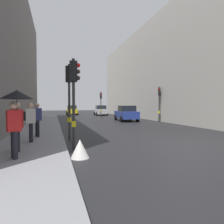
# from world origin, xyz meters

# --- Properties ---
(ground_plane) EXTENTS (120.00, 120.00, 0.00)m
(ground_plane) POSITION_xyz_m (0.00, 0.00, 0.00)
(ground_plane) COLOR black
(sidewalk_kerb) EXTENTS (2.86, 40.00, 0.16)m
(sidewalk_kerb) POSITION_xyz_m (-6.84, 6.00, 0.08)
(sidewalk_kerb) COLOR gray
(sidewalk_kerb) RESTS_ON ground
(building_facade_right) EXTENTS (12.00, 31.90, 12.30)m
(building_facade_right) POSITION_xyz_m (11.41, 17.86, 6.15)
(building_facade_right) COLOR #B2ADA3
(building_facade_right) RESTS_ON ground
(traffic_light_near_left) EXTENTS (0.43, 0.25, 3.72)m
(traffic_light_near_left) POSITION_xyz_m (-5.08, 0.21, 2.57)
(traffic_light_near_left) COLOR #2D2D2D
(traffic_light_near_left) RESTS_ON ground
(traffic_light_far_median) EXTENTS (0.25, 0.43, 3.69)m
(traffic_light_far_median) POSITION_xyz_m (0.60, 19.37, 2.54)
(traffic_light_far_median) COLOR #2D2D2D
(traffic_light_far_median) RESTS_ON ground
(traffic_light_mid_street) EXTENTS (0.34, 0.45, 3.82)m
(traffic_light_mid_street) POSITION_xyz_m (5.10, 10.95, 2.63)
(traffic_light_mid_street) COLOR #2D2D2D
(traffic_light_mid_street) RESTS_ON ground
(traffic_light_near_right) EXTENTS (0.45, 0.35, 3.96)m
(traffic_light_near_right) POSITION_xyz_m (-5.09, 2.52, 2.73)
(traffic_light_near_right) COLOR #2D2D2D
(traffic_light_near_right) RESTS_ON ground
(car_silver_hatchback) EXTENTS (2.23, 4.31, 1.76)m
(car_silver_hatchback) POSITION_xyz_m (2.09, 25.86, 0.88)
(car_silver_hatchback) COLOR #BCBCC1
(car_silver_hatchback) RESTS_ON ground
(car_yellow_taxi) EXTENTS (2.11, 4.25, 1.76)m
(car_yellow_taxi) POSITION_xyz_m (-2.66, 28.95, 0.88)
(car_yellow_taxi) COLOR yellow
(car_yellow_taxi) RESTS_ON ground
(car_blue_van) EXTENTS (2.25, 4.32, 1.76)m
(car_blue_van) POSITION_xyz_m (2.07, 13.02, 0.88)
(car_blue_van) COLOR navy
(car_blue_van) RESTS_ON ground
(pedestrian_with_umbrella) EXTENTS (1.00, 1.00, 2.14)m
(pedestrian_with_umbrella) POSITION_xyz_m (-7.02, -1.23, 1.84)
(pedestrian_with_umbrella) COLOR black
(pedestrian_with_umbrella) RESTS_ON sidewalk_kerb
(pedestrian_with_grey_backpack) EXTENTS (0.65, 0.45, 1.77)m
(pedestrian_with_grey_backpack) POSITION_xyz_m (-6.77, 2.98, 1.16)
(pedestrian_with_grey_backpack) COLOR black
(pedestrian_with_grey_backpack) RESTS_ON sidewalk_kerb
(pedestrian_with_black_backpack) EXTENTS (0.61, 0.36, 1.77)m
(pedestrian_with_black_backpack) POSITION_xyz_m (-6.93, 1.52, 1.16)
(pedestrian_with_black_backpack) COLOR black
(pedestrian_with_black_backpack) RESTS_ON sidewalk_kerb
(pedestrian_in_red_jacket) EXTENTS (0.46, 0.37, 1.77)m
(pedestrian_in_red_jacket) POSITION_xyz_m (-7.17, -0.26, 1.13)
(pedestrian_in_red_jacket) COLOR black
(pedestrian_in_red_jacket) RESTS_ON sidewalk_kerb
(warning_sign_triangle) EXTENTS (0.64, 0.64, 0.65)m
(warning_sign_triangle) POSITION_xyz_m (-5.04, -1.22, 0.33)
(warning_sign_triangle) COLOR silver
(warning_sign_triangle) RESTS_ON ground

